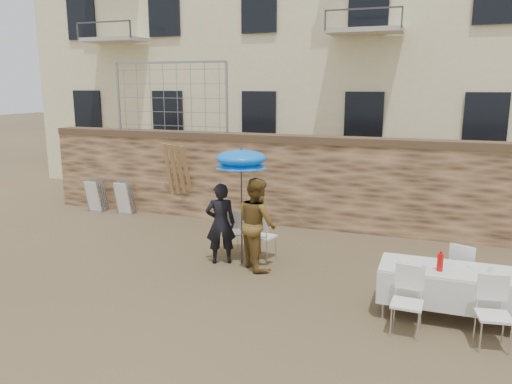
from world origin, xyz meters
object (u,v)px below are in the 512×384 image
(couple_chair_left, at_px, (232,232))
(umbrella, at_px, (241,162))
(soda_bottle, at_px, (440,262))
(man_suit, at_px, (221,224))
(woman_dress, at_px, (257,223))
(couple_chair_right, at_px, (264,235))
(table_chair_front_left, at_px, (407,302))
(chair_stack_left, at_px, (100,194))
(chair_stack_right, at_px, (128,196))
(banquet_table, at_px, (454,272))
(table_chair_front_right, at_px, (494,314))
(table_chair_back, at_px, (464,271))

(couple_chair_left, bearing_deg, umbrella, 92.68)
(umbrella, relative_size, soda_bottle, 8.21)
(man_suit, height_order, couple_chair_left, man_suit)
(woman_dress, height_order, umbrella, umbrella)
(soda_bottle, bearing_deg, couple_chair_left, 156.88)
(umbrella, relative_size, couple_chair_left, 2.22)
(couple_chair_right, distance_m, table_chair_front_left, 3.71)
(table_chair_front_left, bearing_deg, man_suit, 156.89)
(woman_dress, height_order, chair_stack_left, woman_dress)
(man_suit, relative_size, umbrella, 0.75)
(chair_stack_right, bearing_deg, couple_chair_left, -28.61)
(banquet_table, height_order, table_chair_front_right, table_chair_front_right)
(umbrella, height_order, banquet_table, umbrella)
(banquet_table, bearing_deg, couple_chair_left, 159.65)
(umbrella, bearing_deg, couple_chair_left, 131.63)
(table_chair_back, distance_m, chair_stack_left, 9.75)
(couple_chair_right, distance_m, table_chair_front_right, 4.63)
(soda_bottle, distance_m, table_chair_front_left, 0.84)
(table_chair_back, bearing_deg, couple_chair_left, 11.72)
(couple_chair_left, bearing_deg, soda_bottle, 117.93)
(banquet_table, distance_m, table_chair_front_right, 0.94)
(chair_stack_left, bearing_deg, banquet_table, -22.33)
(chair_stack_right, bearing_deg, table_chair_front_right, -27.29)
(table_chair_front_right, bearing_deg, table_chair_front_left, 171.36)
(couple_chair_right, xyz_separation_m, chair_stack_left, (-5.59, 2.18, -0.02))
(man_suit, distance_m, couple_chair_right, 0.95)
(woman_dress, bearing_deg, umbrella, 27.77)
(table_chair_front_left, xyz_separation_m, table_chair_back, (0.80, 1.55, 0.00))
(couple_chair_right, distance_m, soda_bottle, 3.75)
(chair_stack_left, bearing_deg, couple_chair_left, -24.00)
(soda_bottle, xyz_separation_m, table_chair_back, (0.40, 0.95, -0.43))
(couple_chair_left, relative_size, chair_stack_right, 1.04)
(soda_bottle, xyz_separation_m, chair_stack_left, (-8.90, 3.89, -0.45))
(table_chair_front_right, relative_size, table_chair_back, 1.00)
(woman_dress, relative_size, banquet_table, 0.83)
(man_suit, height_order, woman_dress, woman_dress)
(man_suit, xyz_separation_m, table_chair_front_left, (3.61, -1.76, -0.32))
(chair_stack_left, bearing_deg, man_suit, -29.14)
(woman_dress, xyz_separation_m, chair_stack_right, (-4.74, 2.73, -0.41))
(soda_bottle, distance_m, table_chair_front_right, 1.02)
(table_chair_front_right, bearing_deg, soda_bottle, 130.75)
(woman_dress, relative_size, couple_chair_left, 1.82)
(couple_chair_right, bearing_deg, umbrella, 70.09)
(table_chair_front_left, height_order, chair_stack_right, table_chair_front_left)
(couple_chair_left, xyz_separation_m, table_chair_front_right, (4.71, -2.31, 0.00))
(man_suit, xyz_separation_m, couple_chair_right, (0.70, 0.55, -0.32))
(banquet_table, height_order, chair_stack_left, chair_stack_left)
(table_chair_front_left, relative_size, table_chair_back, 1.00)
(soda_bottle, bearing_deg, woman_dress, 160.39)
(table_chair_back, bearing_deg, woman_dress, 18.21)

